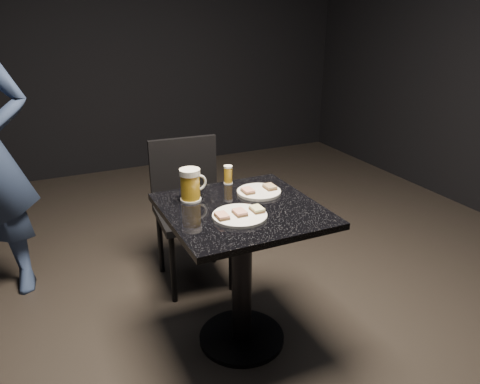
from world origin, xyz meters
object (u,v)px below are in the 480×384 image
beer_mug (191,185)px  beer_tumbler (228,175)px  chair (190,203)px  plate_small (259,192)px  table (242,253)px  plate_large (240,216)px

beer_mug → beer_tumbler: (0.25, 0.13, -0.03)m
chair → plate_small: bearing=-73.8°
chair → beer_mug: bearing=-107.6°
table → beer_mug: size_ratio=4.75×
plate_small → chair: (-0.17, 0.58, -0.26)m
beer_mug → table: bearing=-44.9°
beer_mug → plate_small: bearing=-9.8°
table → chair: size_ratio=0.85×
plate_small → chair: chair is taller
table → beer_mug: 0.41m
beer_tumbler → plate_large: bearing=-106.8°
plate_small → beer_tumbler: 0.21m
plate_large → plate_small: same height
plate_large → chair: (0.04, 0.80, -0.26)m
beer_mug → chair: (0.17, 0.52, -0.33)m
table → beer_mug: bearing=135.1°
plate_large → table: 0.27m
table → chair: bearing=91.3°
plate_small → beer_tumbler: beer_tumbler is taller
plate_large → beer_mug: bearing=115.0°
plate_small → beer_mug: 0.35m
beer_mug → chair: size_ratio=0.18×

